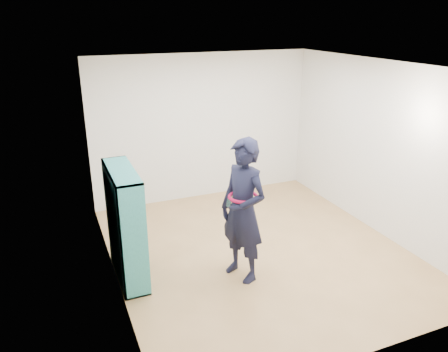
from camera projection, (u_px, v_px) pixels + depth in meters
name	position (u px, v px, depth m)	size (l,w,h in m)	color
floor	(258.00, 250.00, 6.29)	(4.50, 4.50, 0.00)	#9C7646
ceiling	(264.00, 66.00, 5.39)	(4.50, 4.50, 0.00)	white
wall_left	(109.00, 187.00, 5.12)	(0.02, 4.50, 2.60)	silver
wall_right	(379.00, 149.00, 6.56)	(0.02, 4.50, 2.60)	silver
wall_back	(203.00, 128.00, 7.79)	(4.00, 0.02, 2.60)	silver
wall_front	(376.00, 241.00, 3.89)	(4.00, 0.02, 2.60)	silver
bookshelf	(124.00, 226.00, 5.45)	(0.32, 1.09, 1.46)	teal
person	(243.00, 211.00, 5.38)	(0.66, 0.79, 1.85)	black
smartphone	(229.00, 203.00, 5.30)	(0.05, 0.08, 0.13)	silver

